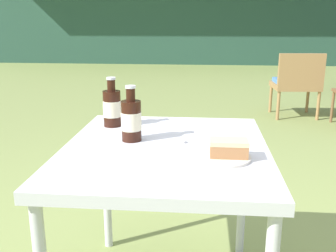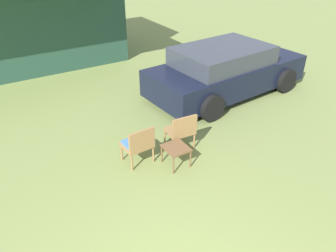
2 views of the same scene
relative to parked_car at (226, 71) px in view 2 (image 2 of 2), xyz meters
The scene contains 4 objects.
parked_car is the anchor object (origin of this frame).
wicker_chair_cushioned 3.71m from the parked_car, 155.10° to the right, with size 0.54×0.48×0.77m.
wicker_chair_plain 2.90m from the parked_car, 146.91° to the right, with size 0.55×0.49×0.77m.
garden_side_table 3.45m from the parked_car, 144.79° to the right, with size 0.42×0.46×0.39m.
Camera 2 is at (-0.90, -1.20, 3.78)m, focal length 35.00 mm.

